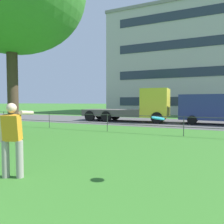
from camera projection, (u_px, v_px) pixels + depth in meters
The scene contains 7 objects.
street_strip at pixel (164, 122), 17.35m from camera, with size 80.00×7.55×0.01m, color #565454.
park_fence at pixel (143, 121), 11.23m from camera, with size 29.13×0.04×1.00m.
person_thrower at pixel (12, 137), 4.72m from camera, with size 0.48×0.87×1.68m.
frisbee at pixel (158, 118), 4.39m from camera, with size 0.33×0.33×0.06m.
flatbed_truck_far_right at pixel (138, 107), 17.83m from camera, with size 7.37×2.64×2.75m.
panel_van_far_left at pixel (215, 107), 15.68m from camera, with size 5.07×2.24×2.24m.
apartment_building_background at pixel (208, 65), 31.05m from camera, with size 26.39×15.10×14.22m.
Camera 1 is at (2.97, 1.33, 1.71)m, focal length 33.89 mm.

